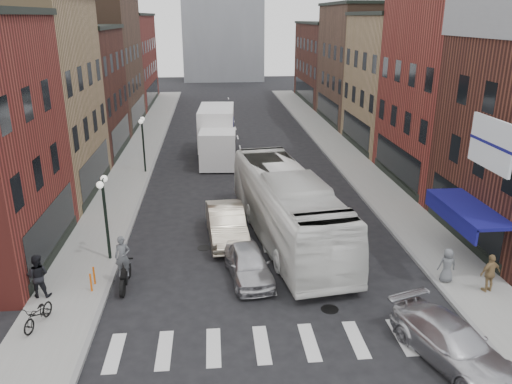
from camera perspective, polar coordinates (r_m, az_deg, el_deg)
The scene contains 29 objects.
ground at distance 20.95m, azimuth 2.33°, elevation -12.04°, with size 160.00×160.00×0.00m, color black.
sidewalk_left at distance 41.60m, azimuth -13.37°, elevation 3.78°, with size 3.00×74.00×0.15m, color gray.
sidewalk_right at distance 42.58m, azimuth 9.95°, elevation 4.38°, with size 3.00×74.00×0.15m, color gray.
curb_left at distance 41.43m, azimuth -11.30°, elevation 3.76°, with size 0.20×74.00×0.16m, color gray.
curb_right at distance 42.24m, azimuth 7.97°, elevation 4.26°, with size 0.20×74.00×0.16m, color gray.
crosswalk_stripes at distance 18.48m, azimuth 3.57°, elevation -16.87°, with size 12.00×2.20×0.01m, color silver.
bldg_left_mid_a at distance 34.43m, azimuth -26.87°, elevation 9.41°, with size 10.30×10.20×12.30m.
bldg_left_mid_b at distance 43.93m, azimuth -22.09°, elevation 10.50°, with size 10.30×10.20×10.30m.
bldg_left_far_a at distance 54.35m, azimuth -19.06°, elevation 13.91°, with size 10.30×12.20×13.30m.
bldg_left_far_b at distance 68.08m, azimuth -16.26°, elevation 14.26°, with size 10.30×16.20×11.30m.
bldg_right_mid_a at distance 36.37m, azimuth 24.07°, elevation 11.84°, with size 10.30×10.20×14.30m.
bldg_right_mid_b at distance 45.50m, azimuth 17.82°, elevation 11.88°, with size 10.30×10.20×11.30m.
bldg_right_far_a at distance 55.71m, azimuth 13.52°, elevation 14.01°, with size 10.30×12.20×12.30m.
bldg_right_far_b at distance 69.18m, azimuth 9.78°, elevation 14.38°, with size 10.30×16.20×10.30m.
awning_blue at distance 24.61m, azimuth 22.72°, elevation -1.85°, with size 1.80×5.00×0.78m.
billboard_sign at distance 21.81m, azimuth 25.46°, elevation 4.83°, with size 1.52×3.00×3.70m.
streetlamp_near at distance 23.66m, azimuth -16.94°, elevation -1.25°, with size 0.32×1.22×4.11m.
streetlamp_far at distance 36.93m, azimuth -12.82°, elevation 6.42°, with size 0.32×1.22×4.11m.
bike_rack at distance 22.26m, azimuth -18.18°, elevation -9.42°, with size 0.08×0.68×0.80m.
box_truck at distance 40.45m, azimuth -4.48°, elevation 6.54°, with size 3.10×9.17×3.93m.
motorcycle_rider at distance 21.88m, azimuth -14.90°, elevation -7.96°, with size 0.68×2.32×2.36m.
transit_bus at distance 25.42m, azimuth 3.56°, elevation -1.65°, with size 3.03×12.94×3.60m, color white.
sedan_left_near at distance 22.06m, azimuth -0.90°, elevation -8.13°, with size 1.70×4.24×1.44m, color silver.
sedan_left_far at distance 25.76m, azimuth -3.41°, elevation -3.61°, with size 1.82×5.23×1.72m, color #C0B39B.
curb_car at distance 18.47m, azimuth 21.47°, elevation -15.75°, with size 1.96×4.82×1.40m, color silver.
parked_bicycle at distance 20.46m, azimuth -23.63°, elevation -12.66°, with size 0.62×1.77×0.93m, color black.
ped_left_solo at distance 22.18m, azimuth -23.67°, elevation -8.77°, with size 0.89×0.51×1.83m, color black.
ped_right_b at distance 22.86m, azimuth 25.20°, elevation -8.38°, with size 0.97×0.49×1.66m, color #93744A.
ped_right_c at distance 22.98m, azimuth 21.01°, elevation -7.82°, with size 0.74×0.48×1.52m, color slate.
Camera 1 is at (-2.43, -17.70, 10.94)m, focal length 35.00 mm.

